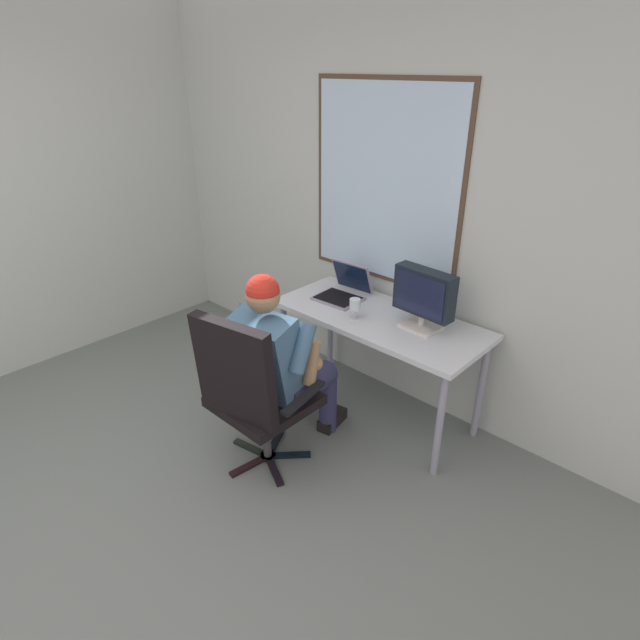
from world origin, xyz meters
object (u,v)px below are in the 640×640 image
object	(u,v)px
wine_glass	(355,306)
office_chair	(250,389)
desk	(379,326)
laptop	(344,288)
crt_monitor	(424,295)
person_seated	(280,360)

from	to	relation	value
wine_glass	office_chair	bearing A→B (deg)	-95.06
desk	office_chair	size ratio (longest dim) A/B	1.34
laptop	wine_glass	bearing A→B (deg)	-38.42
desk	crt_monitor	world-z (taller)	crt_monitor
desk	wine_glass	xyz separation A→B (m)	(-0.10, -0.13, 0.16)
office_chair	wine_glass	bearing A→B (deg)	84.94
laptop	wine_glass	distance (m)	0.35
office_chair	laptop	xyz separation A→B (m)	(-0.20, 1.04, 0.23)
desk	crt_monitor	bearing A→B (deg)	9.50
crt_monitor	person_seated	bearing A→B (deg)	-124.07
office_chair	laptop	size ratio (longest dim) A/B	3.01
person_seated	laptop	bearing A→B (deg)	101.57
desk	crt_monitor	size ratio (longest dim) A/B	3.55
desk	wine_glass	size ratio (longest dim) A/B	10.46
office_chair	crt_monitor	world-z (taller)	crt_monitor
office_chair	wine_glass	xyz separation A→B (m)	(0.07, 0.82, 0.26)
person_seated	laptop	size ratio (longest dim) A/B	3.49
person_seated	crt_monitor	distance (m)	0.95
person_seated	desk	bearing A→B (deg)	72.84
laptop	wine_glass	world-z (taller)	laptop
laptop	office_chair	bearing A→B (deg)	-79.08
office_chair	person_seated	xyz separation A→B (m)	(-0.04, 0.27, 0.06)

